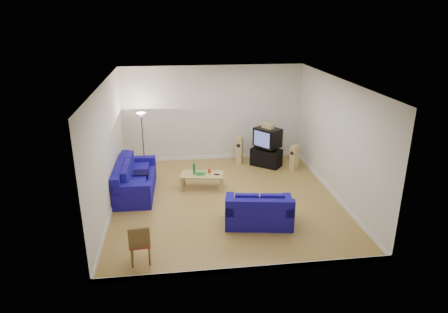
{
  "coord_description": "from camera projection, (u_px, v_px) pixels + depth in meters",
  "views": [
    {
      "loc": [
        -1.32,
        -9.73,
        4.83
      ],
      "look_at": [
        0.0,
        0.4,
        1.1
      ],
      "focal_mm": 32.0,
      "sensor_mm": 36.0,
      "label": 1
    }
  ],
  "objects": [
    {
      "name": "room",
      "position": [
        226.0,
        146.0,
        10.35
      ],
      "size": [
        6.01,
        6.51,
        3.21
      ],
      "color": "brown",
      "rests_on": "ground"
    },
    {
      "name": "remote",
      "position": [
        217.0,
        174.0,
        11.37
      ],
      "size": [
        0.17,
        0.12,
        0.02
      ],
      "primitive_type": "cube",
      "rotation": [
        0.0,
        0.0,
        -0.43
      ],
      "color": "black",
      "rests_on": "coffee_table"
    },
    {
      "name": "speaker_right",
      "position": [
        294.0,
        158.0,
        12.75
      ],
      "size": [
        0.31,
        0.3,
        0.82
      ],
      "rotation": [
        0.0,
        0.0,
        -0.93
      ],
      "color": "tan",
      "rests_on": "ground"
    },
    {
      "name": "av_receiver",
      "position": [
        268.0,
        147.0,
        13.06
      ],
      "size": [
        0.6,
        0.58,
        0.11
      ],
      "primitive_type": "cube",
      "rotation": [
        0.0,
        0.0,
        -0.6
      ],
      "color": "black",
      "rests_on": "tv_stand"
    },
    {
      "name": "speaker_left",
      "position": [
        239.0,
        150.0,
        13.34
      ],
      "size": [
        0.29,
        0.32,
        0.89
      ],
      "rotation": [
        0.0,
        0.0,
        -0.39
      ],
      "color": "tan",
      "rests_on": "ground"
    },
    {
      "name": "floor_lamp",
      "position": [
        142.0,
        123.0,
        12.46
      ],
      "size": [
        0.32,
        0.32,
        1.87
      ],
      "color": "black",
      "rests_on": "ground"
    },
    {
      "name": "bottle",
      "position": [
        194.0,
        169.0,
        11.36
      ],
      "size": [
        0.09,
        0.09,
        0.33
      ],
      "primitive_type": "cylinder",
      "rotation": [
        0.0,
        0.0,
        0.18
      ],
      "color": "#197233",
      "rests_on": "coffee_table"
    },
    {
      "name": "tissue_box",
      "position": [
        201.0,
        173.0,
        11.36
      ],
      "size": [
        0.24,
        0.15,
        0.1
      ],
      "primitive_type": "cube",
      "rotation": [
        0.0,
        0.0,
        0.09
      ],
      "color": "green",
      "rests_on": "coffee_table"
    },
    {
      "name": "tv_stand",
      "position": [
        266.0,
        157.0,
        13.16
      ],
      "size": [
        1.08,
        1.01,
        0.58
      ],
      "primitive_type": "cube",
      "rotation": [
        0.0,
        0.0,
        -0.68
      ],
      "color": "black",
      "rests_on": "ground"
    },
    {
      "name": "red_canister",
      "position": [
        209.0,
        171.0,
        11.48
      ],
      "size": [
        0.1,
        0.1,
        0.13
      ],
      "primitive_type": "cylinder",
      "rotation": [
        0.0,
        0.0,
        0.19
      ],
      "color": "red",
      "rests_on": "coffee_table"
    },
    {
      "name": "television",
      "position": [
        267.0,
        137.0,
        12.87
      ],
      "size": [
        0.93,
        0.97,
        0.61
      ],
      "rotation": [
        0.0,
        0.0,
        -0.92
      ],
      "color": "black",
      "rests_on": "av_receiver"
    },
    {
      "name": "centre_speaker",
      "position": [
        268.0,
        126.0,
        12.77
      ],
      "size": [
        0.37,
        0.43,
        0.14
      ],
      "primitive_type": "cube",
      "rotation": [
        0.0,
        0.0,
        -0.96
      ],
      "color": "tan",
      "rests_on": "television"
    },
    {
      "name": "sofa_loveseat",
      "position": [
        259.0,
        213.0,
        9.5
      ],
      "size": [
        1.71,
        1.13,
        0.8
      ],
      "rotation": [
        0.0,
        0.0,
        -0.16
      ],
      "color": "navy",
      "rests_on": "ground"
    },
    {
      "name": "sofa_three_seat",
      "position": [
        134.0,
        182.0,
        11.19
      ],
      "size": [
        1.06,
        2.33,
        0.89
      ],
      "rotation": [
        0.0,
        0.0,
        -1.6
      ],
      "color": "navy",
      "rests_on": "ground"
    },
    {
      "name": "dining_chair",
      "position": [
        140.0,
        242.0,
        7.96
      ],
      "size": [
        0.45,
        0.45,
        0.88
      ],
      "rotation": [
        0.0,
        0.0,
        0.08
      ],
      "color": "brown",
      "rests_on": "ground"
    },
    {
      "name": "coffee_table",
      "position": [
        202.0,
        176.0,
        11.44
      ],
      "size": [
        1.3,
        0.81,
        0.44
      ],
      "rotation": [
        0.0,
        0.0,
        -0.17
      ],
      "color": "tan",
      "rests_on": "ground"
    }
  ]
}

